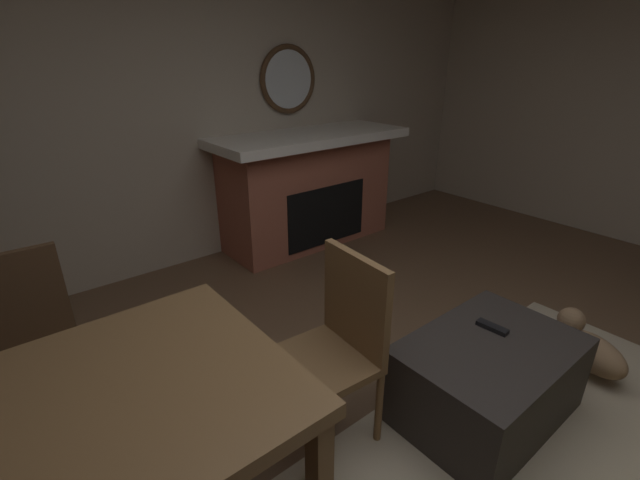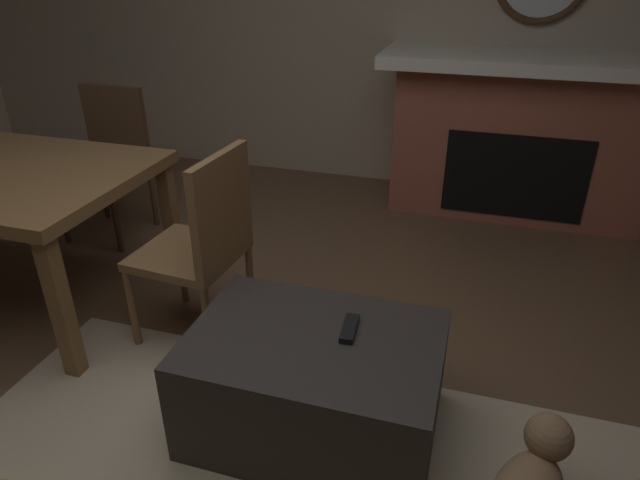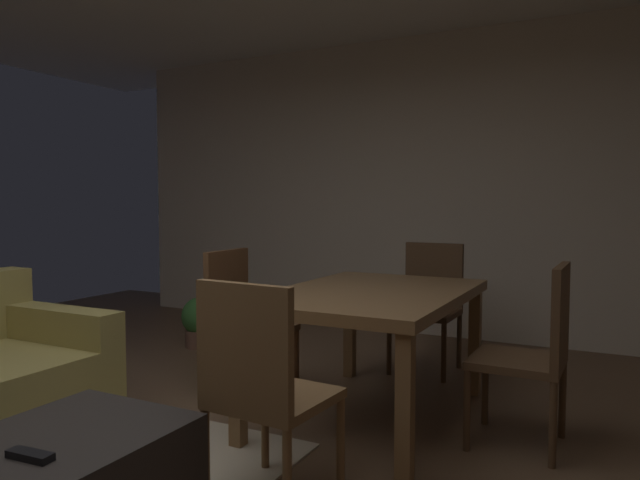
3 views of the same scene
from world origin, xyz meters
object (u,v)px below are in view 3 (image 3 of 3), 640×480
Objects in this scene: dining_chair_west at (261,381)px; tv_remote at (30,455)px; dining_chair_north at (241,314)px; dining_chair_east at (429,299)px; dining_table at (371,304)px; dining_chair_south at (537,345)px; potted_plant at (199,321)px.

tv_remote is at bearing 154.95° from dining_chair_west.
dining_chair_north is (1.13, 0.88, 0.00)m from dining_chair_west.
tv_remote is 0.17× the size of dining_chair_east.
dining_table is at bearing -15.51° from tv_remote.
dining_table is at bearing 179.91° from dining_chair_east.
dining_chair_north is at bearing 37.99° from dining_chair_west.
dining_chair_north is (-0.00, 0.89, -0.14)m from dining_table.
dining_table is 1.14m from dining_chair_east.
dining_chair_west and dining_chair_south have the same top height.
dining_chair_east reaches higher than tv_remote.
dining_chair_east is at bearing -11.54° from tv_remote.
dining_chair_south is at bearing -38.41° from dining_chair_west.
dining_chair_west is 1.00× the size of dining_chair_north.
potted_plant is at bearing 97.94° from dining_chair_east.
tv_remote is 0.84m from dining_chair_west.
dining_chair_north reaches higher than potted_plant.
dining_table is 1.60× the size of dining_chair_south.
dining_chair_south is at bearing -141.96° from dining_chair_east.
dining_chair_west is 2.27m from dining_chair_east.
dining_chair_south and dining_chair_north have the same top height.
dining_chair_west reaches higher than dining_table.
dining_chair_east is at bearing -0.09° from dining_table.
potted_plant is at bearing 25.01° from tv_remote.
dining_chair_east is at bearing -82.06° from potted_plant.
dining_table is 0.90m from dining_chair_north.
potted_plant is at bearing 72.97° from dining_chair_south.
dining_chair_north is (-0.00, 1.78, 0.00)m from dining_chair_south.
potted_plant is (0.87, 1.05, -0.30)m from dining_chair_north.
dining_table is 0.90m from dining_chair_south.
dining_chair_west is 1.00× the size of dining_chair_east.
dining_chair_west is 1.45m from dining_chair_south.
dining_chair_east is 1.44m from dining_chair_south.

